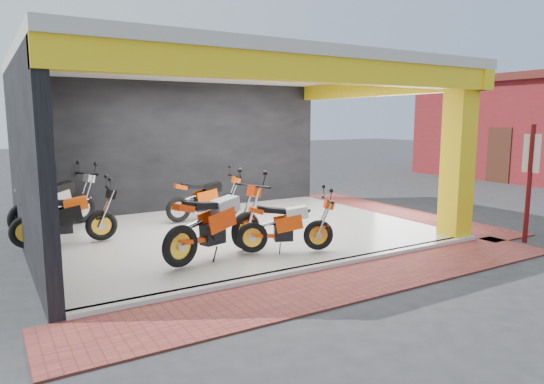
% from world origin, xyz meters
% --- Properties ---
extents(ground, '(80.00, 80.00, 0.00)m').
position_xyz_m(ground, '(0.00, 0.00, 0.00)').
color(ground, '#2D2D30').
rests_on(ground, ground).
extents(showroom_floor, '(8.00, 6.00, 0.10)m').
position_xyz_m(showroom_floor, '(0.00, 2.00, 0.05)').
color(showroom_floor, white).
rests_on(showroom_floor, ground).
extents(showroom_ceiling, '(8.40, 6.40, 0.20)m').
position_xyz_m(showroom_ceiling, '(0.00, 2.00, 3.60)').
color(showroom_ceiling, beige).
rests_on(showroom_ceiling, corner_column).
extents(back_wall, '(8.20, 0.20, 3.50)m').
position_xyz_m(back_wall, '(0.00, 5.10, 1.75)').
color(back_wall, black).
rests_on(back_wall, ground).
extents(left_wall, '(0.20, 6.20, 3.50)m').
position_xyz_m(left_wall, '(-4.10, 2.00, 1.75)').
color(left_wall, black).
rests_on(left_wall, ground).
extents(corner_column, '(0.50, 0.50, 3.50)m').
position_xyz_m(corner_column, '(3.75, -0.75, 1.75)').
color(corner_column, yellow).
rests_on(corner_column, ground).
extents(header_beam_front, '(8.40, 0.30, 0.40)m').
position_xyz_m(header_beam_front, '(0.00, -1.00, 3.30)').
color(header_beam_front, yellow).
rests_on(header_beam_front, corner_column).
extents(header_beam_right, '(0.30, 6.40, 0.40)m').
position_xyz_m(header_beam_right, '(4.00, 2.00, 3.30)').
color(header_beam_right, yellow).
rests_on(header_beam_right, corner_column).
extents(floor_kerb, '(8.00, 0.20, 0.10)m').
position_xyz_m(floor_kerb, '(0.00, -1.02, 0.05)').
color(floor_kerb, white).
rests_on(floor_kerb, ground).
extents(paver_front, '(9.00, 1.40, 0.03)m').
position_xyz_m(paver_front, '(0.00, -1.80, 0.01)').
color(paver_front, '#9C4233').
rests_on(paver_front, ground).
extents(paver_right, '(1.40, 7.00, 0.03)m').
position_xyz_m(paver_right, '(4.80, 2.00, 0.01)').
color(paver_right, '#9C4233').
rests_on(paver_right, ground).
extents(signpost, '(0.10, 0.34, 2.42)m').
position_xyz_m(signpost, '(4.75, -1.72, 1.33)').
color(signpost, '#5B0D10').
rests_on(signpost, ground).
extents(moto_hero, '(2.02, 1.37, 1.16)m').
position_xyz_m(moto_hero, '(0.48, -0.34, 0.68)').
color(moto_hero, '#FF480A').
rests_on(moto_hero, showroom_floor).
extents(moto_row_a, '(2.50, 1.54, 1.44)m').
position_xyz_m(moto_row_a, '(-0.63, 0.43, 0.82)').
color(moto_row_a, '#EF3B0A').
rests_on(moto_row_a, showroom_floor).
extents(moto_row_b, '(2.03, 0.79, 1.23)m').
position_xyz_m(moto_row_b, '(0.43, 3.30, 0.72)').
color(moto_row_b, '#E94C09').
rests_on(moto_row_b, showroom_floor).
extents(moto_row_c, '(2.12, 0.95, 1.26)m').
position_xyz_m(moto_row_c, '(-2.80, 2.46, 0.73)').
color(moto_row_c, black).
rests_on(moto_row_c, showroom_floor).
extents(moto_row_d, '(2.39, 1.80, 1.38)m').
position_xyz_m(moto_row_d, '(-2.80, 4.50, 0.79)').
color(moto_row_d, '#A1A4A8').
rests_on(moto_row_d, showroom_floor).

